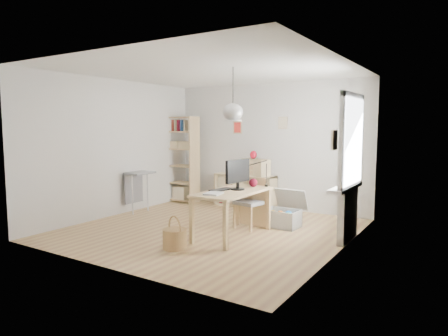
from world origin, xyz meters
The scene contains 20 objects.
ground centered at (0.00, 0.00, 0.00)m, with size 4.50×4.50×0.00m, color tan.
room_shell centered at (0.55, -0.15, 2.00)m, with size 4.50×4.50×4.50m.
window_unit centered at (2.23, 0.60, 1.55)m, with size 0.07×1.16×1.46m.
radiator centered at (2.19, 0.60, 0.40)m, with size 0.10×0.80×0.80m, color silver.
windowsill centered at (2.14, 0.60, 0.83)m, with size 0.22×1.20×0.06m, color white.
desk centered at (0.55, -0.15, 0.66)m, with size 0.70×1.50×0.75m.
cube_shelf centered at (-0.47, 2.08, 0.30)m, with size 1.40×0.38×0.72m.
tall_bookshelf centered at (-2.04, 1.80, 1.09)m, with size 0.80×0.38×2.00m.
side_table centered at (-2.04, 0.35, 0.67)m, with size 0.40×0.55×0.85m.
chair centered at (0.55, 0.49, 0.50)m, with size 0.51×0.51×0.88m.
wicker_basket centered at (0.18, -1.17, 0.16)m, with size 0.35×0.35×0.49m.
storage_chest centered at (0.99, 0.89, 0.21)m, with size 0.63×0.71×0.64m.
monitor centered at (0.57, -0.03, 1.03)m, with size 0.23×0.57×0.49m.
keyboard centered at (0.38, -0.22, 0.76)m, with size 0.16×0.43×0.02m, color black.
task_lamp centered at (0.63, 0.46, 1.04)m, with size 0.40×0.15×0.42m.
yarn_ball centered at (0.65, 0.37, 0.82)m, with size 0.15×0.15×0.15m, color #500A19.
paper_tray centered at (0.49, -0.62, 0.76)m, with size 0.23×0.29×0.03m, color white.
drawer_chest centered at (-0.18, 2.04, 0.90)m, with size 0.62×0.28×0.35m, color #CDB187.
red_vase centered at (-0.24, 2.04, 1.16)m, with size 0.15×0.15×0.18m, color maroon.
potted_plant centered at (2.12, 0.71, 1.02)m, with size 0.28×0.24×0.31m, color #2A6024.
Camera 1 is at (3.81, -5.58, 1.78)m, focal length 32.00 mm.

